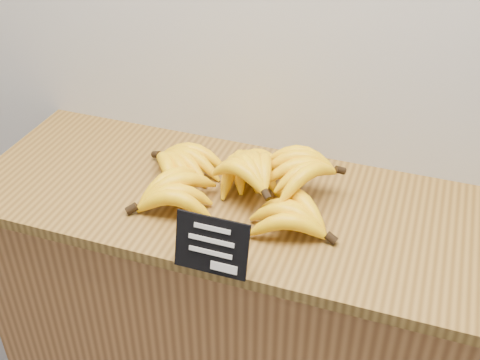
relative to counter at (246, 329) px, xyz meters
name	(u,v)px	position (x,y,z in m)	size (l,w,h in m)	color
counter	(246,329)	(0.00, 0.00, 0.00)	(1.37, 0.50, 0.90)	#9A6331
counter_top	(247,203)	(0.00, 0.00, 0.47)	(1.42, 0.54, 0.03)	olive
chalkboard_sign	(211,246)	(0.01, -0.26, 0.54)	(0.16, 0.01, 0.13)	black
banana_pile	(239,181)	(-0.02, 0.00, 0.53)	(0.53, 0.40, 0.12)	yellow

